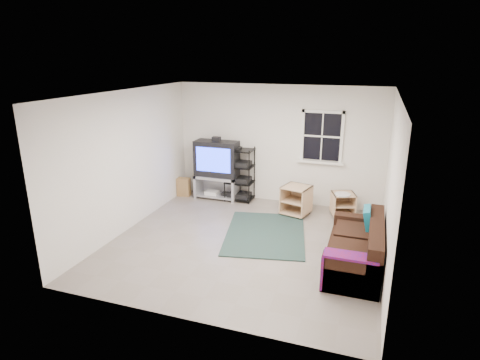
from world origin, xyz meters
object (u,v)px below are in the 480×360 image
(av_rack, at_px, (240,178))
(sofa, at_px, (357,250))
(side_table_right, at_px, (342,202))
(side_table_left, at_px, (297,199))
(tv_unit, at_px, (217,165))

(av_rack, distance_m, sofa, 3.57)
(side_table_right, xyz_separation_m, sofa, (0.41, -2.11, 0.01))
(sofa, bearing_deg, side_table_left, 124.93)
(av_rack, bearing_deg, sofa, -40.30)
(tv_unit, bearing_deg, side_table_left, -11.76)
(side_table_right, bearing_deg, av_rack, 175.13)
(av_rack, relative_size, sofa, 0.68)
(side_table_left, xyz_separation_m, side_table_right, (0.90, 0.23, -0.04))
(side_table_right, bearing_deg, sofa, -79.08)
(av_rack, xyz_separation_m, sofa, (2.72, -2.30, -0.24))
(tv_unit, height_order, side_table_left, tv_unit)
(sofa, bearing_deg, side_table_right, 100.92)
(tv_unit, distance_m, sofa, 4.01)
(tv_unit, height_order, av_rack, tv_unit)
(side_table_left, bearing_deg, side_table_right, 14.44)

